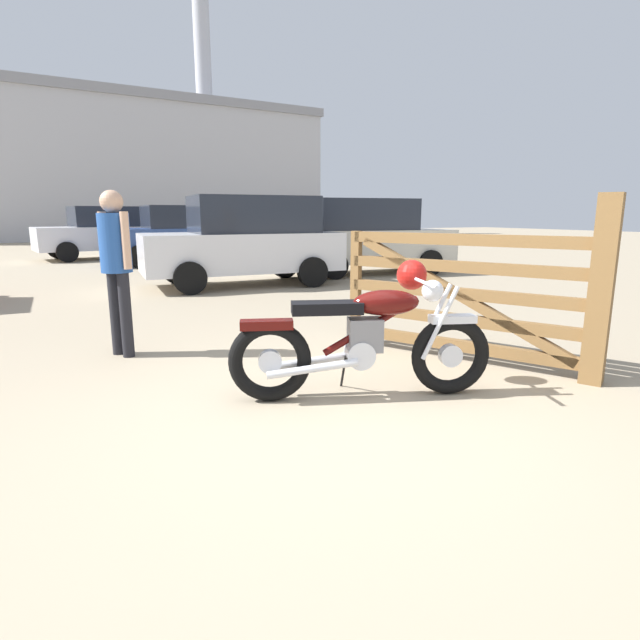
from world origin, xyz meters
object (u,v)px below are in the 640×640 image
Objects in this scene: timber_gate at (489,293)px; dark_sedan_left at (367,236)px; silver_sedan_mid at (246,240)px; vintage_motorcycle at (369,336)px; bystander at (116,256)px; red_hatchback_near at (106,233)px; pale_sedan_back at (181,235)px.

timber_gate is 7.67m from dark_sedan_left.
silver_sedan_mid is (-0.30, 6.39, 0.21)m from timber_gate.
vintage_motorcycle is 0.50× the size of silver_sedan_mid.
red_hatchback_near is (0.70, 12.69, -0.18)m from bystander.
vintage_motorcycle is 1.50m from timber_gate.
vintage_motorcycle is 6.74m from silver_sedan_mid.
timber_gate is 3.65m from bystander.
silver_sedan_mid reaches higher than pale_sedan_back.
pale_sedan_back reaches higher than vintage_motorcycle.
dark_sedan_left is at bearing 78.41° from vintage_motorcycle.
bystander reaches higher than vintage_motorcycle.
vintage_motorcycle is 0.45× the size of red_hatchback_near.
dark_sedan_left is 0.96× the size of pale_sedan_back.
bystander is 0.41× the size of dark_sedan_left.
timber_gate is 0.58× the size of silver_sedan_mid.
red_hatchback_near is (-2.41, 14.59, 0.13)m from timber_gate.
bystander is at bearing 147.21° from vintage_motorcycle.
silver_sedan_mid and dark_sedan_left have the same top height.
timber_gate reaches higher than vintage_motorcycle.
bystander is 5.30m from silver_sedan_mid.
timber_gate is 0.56× the size of dark_sedan_left.
silver_sedan_mid is 5.37m from pale_sedan_back.
timber_gate is at bearing -90.10° from pale_sedan_back.
silver_sedan_mid reaches higher than vintage_motorcycle.
bystander is 0.37× the size of red_hatchback_near.
bystander reaches higher than timber_gate.
timber_gate is at bearing 28.72° from vintage_motorcycle.
pale_sedan_back is at bearing -25.29° from timber_gate.
vintage_motorcycle is 0.47× the size of pale_sedan_back.
dark_sedan_left is 5.85m from pale_sedan_back.
dark_sedan_left reaches higher than timber_gate.
dark_sedan_left reaches higher than red_hatchback_near.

